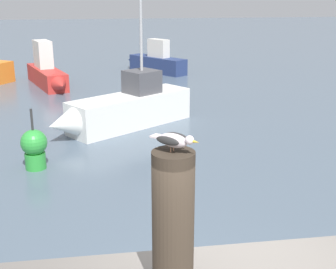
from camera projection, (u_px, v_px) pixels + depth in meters
mooring_post at (173, 222)px, 3.40m from camera, size 0.31×0.31×1.11m
seagull at (174, 140)px, 3.20m from camera, size 0.32×0.30×0.14m
boat_navy at (154, 62)px, 21.47m from camera, size 2.75×3.32×1.53m
boat_red at (48, 73)px, 18.19m from camera, size 2.07×4.10×1.76m
boat_white at (122, 110)px, 12.65m from camera, size 4.18×3.34×3.59m
channel_buoy at (34, 147)px, 9.77m from camera, size 0.56×0.56×1.33m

